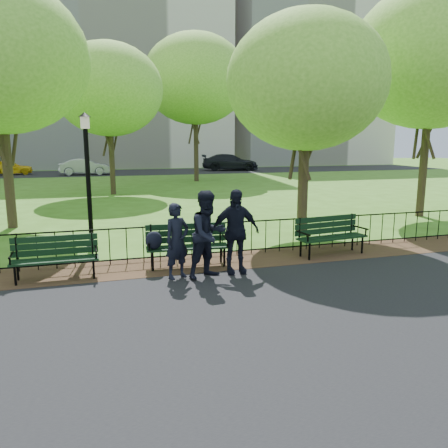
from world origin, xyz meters
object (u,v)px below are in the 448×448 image
object	(u,v)px
park_bench_main	(176,240)
tree_far_e	(195,79)
park_bench_right_a	(330,231)
sedan_dark	(230,162)
park_bench_left_a	(55,253)
lamppost	(88,177)
tree_mid_e	(432,57)
tree_far_c	(109,90)
person_left	(177,241)
taxi	(9,167)
sedan_silver	(85,167)
person_mid	(208,234)
person_right	(235,231)
tree_near_e	(306,82)

from	to	relation	value
park_bench_main	tree_far_e	world-z (taller)	tree_far_e
park_bench_right_a	sedan_dark	size ratio (longest dim) A/B	0.34
sedan_dark	park_bench_left_a	bearing A→B (deg)	168.32
lamppost	tree_mid_e	xyz separation A→B (m)	(12.53, 1.99, 4.01)
tree_far_c	tree_far_e	distance (m)	9.58
tree_mid_e	person_left	world-z (taller)	tree_mid_e
park_bench_left_a	tree_far_c	distance (m)	16.50
park_bench_main	taxi	size ratio (longest dim) A/B	0.51
tree_mid_e	sedan_silver	world-z (taller)	tree_mid_e
person_mid	person_right	xyz separation A→B (m)	(0.65, 0.15, -0.00)
tree_near_e	sedan_dark	distance (m)	32.04
lamppost	taxi	size ratio (longest dim) A/B	0.95
park_bench_main	tree_far_c	xyz separation A→B (m)	(-0.68, 15.45, 5.04)
taxi	sedan_silver	bearing A→B (deg)	-118.26
lamppost	person_mid	xyz separation A→B (m)	(2.42, -3.34, -1.04)
tree_near_e	tree_far_e	bearing A→B (deg)	86.41
park_bench_main	person_mid	size ratio (longest dim) A/B	1.04
tree_mid_e	person_mid	distance (m)	12.50
tree_mid_e	tree_far_c	size ratio (longest dim) A/B	1.06
sedan_silver	tree_near_e	bearing A→B (deg)	-161.65
park_bench_main	tree_far_c	size ratio (longest dim) A/B	0.24
sedan_silver	park_bench_right_a	bearing A→B (deg)	-163.52
park_bench_right_a	tree_mid_e	bearing A→B (deg)	26.20
park_bench_main	sedan_dark	world-z (taller)	sedan_dark
tree_near_e	tree_far_e	size ratio (longest dim) A/B	0.63
tree_near_e	tree_far_e	distance (m)	20.03
taxi	sedan_dark	xyz separation A→B (m)	(20.77, 0.22, 0.18)
tree_far_e	sedan_silver	world-z (taller)	tree_far_e
person_left	person_mid	bearing A→B (deg)	-37.06
tree_far_e	sedan_dark	size ratio (longest dim) A/B	1.84
person_right	lamppost	bearing A→B (deg)	135.74
park_bench_main	sedan_dark	xyz separation A→B (m)	(11.95, 33.46, 0.20)
tree_near_e	person_right	xyz separation A→B (m)	(-3.35, -3.35, -3.71)
tree_near_e	taxi	bearing A→B (deg)	113.48
tree_near_e	person_mid	distance (m)	6.48
park_bench_left_a	park_bench_right_a	size ratio (longest dim) A/B	0.90
lamppost	person_left	bearing A→B (deg)	-60.95
tree_far_c	sedan_dark	distance (m)	22.52
tree_near_e	person_right	distance (m)	6.02
person_mid	sedan_dark	bearing A→B (deg)	47.88
park_bench_main	lamppost	distance (m)	3.32
tree_near_e	tree_mid_e	bearing A→B (deg)	16.63
tree_mid_e	person_mid	world-z (taller)	tree_mid_e
park_bench_main	tree_far_c	world-z (taller)	tree_far_c
tree_mid_e	person_mid	xyz separation A→B (m)	(-10.11, -5.33, -5.05)
lamppost	person_left	distance (m)	3.82
sedan_dark	taxi	bearing A→B (deg)	102.42
tree_far_c	tree_far_e	world-z (taller)	tree_far_e
lamppost	person_right	world-z (taller)	lamppost
park_bench_left_a	sedan_dark	xyz separation A→B (m)	(14.59, 33.58, 0.28)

